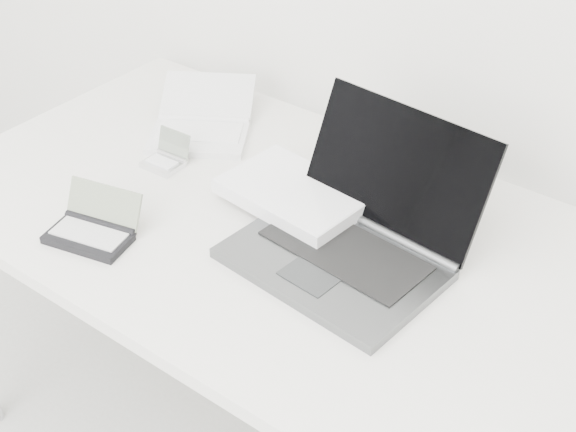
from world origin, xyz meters
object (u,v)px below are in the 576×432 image
Objects in this scene: laptop_large at (331,220)px; palmtop_charcoal at (93,229)px; desk at (313,256)px; netbook_open_white at (201,125)px.

palmtop_charcoal is at bearing -137.62° from laptop_large.
desk is 3.06× the size of laptop_large.
desk is 0.47m from netbook_open_white.
desk is at bearing 23.73° from palmtop_charcoal.
laptop_large reaches higher than palmtop_charcoal.
netbook_open_white is at bearing 167.69° from laptop_large.
palmtop_charcoal reaches higher than netbook_open_white.
netbook_open_white reaches higher than desk.
laptop_large is 0.45m from palmtop_charcoal.
palmtop_charcoal is (-0.36, -0.27, -0.02)m from laptop_large.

